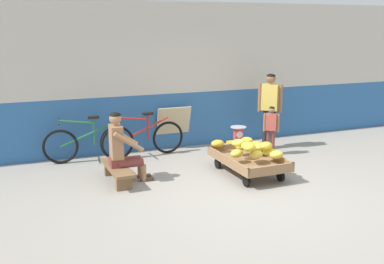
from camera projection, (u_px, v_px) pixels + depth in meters
ground_plane at (253, 197)px, 6.52m from camera, size 80.00×80.00×0.00m
back_wall at (177, 76)px, 9.06m from camera, size 16.00×0.30×2.92m
banana_cart at (248, 161)px, 7.47m from camera, size 0.87×1.46×0.36m
banana_pile at (251, 148)px, 7.44m from camera, size 0.84×1.19×0.26m
low_bench at (117, 170)px, 7.11m from camera, size 0.33×1.11×0.27m
vendor_seated at (122, 148)px, 7.05m from camera, size 0.69×0.49×1.14m
plastic_crate at (238, 149)px, 8.52m from camera, size 0.36×0.28×0.30m
weighing_scale at (238, 134)px, 8.45m from camera, size 0.30×0.30×0.29m
bicycle_near_left at (89, 143)px, 8.18m from camera, size 1.66×0.48×0.86m
bicycle_far_left at (143, 139)px, 8.50m from camera, size 1.66×0.48×0.86m
sign_board at (173, 128)px, 9.08m from camera, size 0.70×0.28×0.87m
customer_adult at (270, 103)px, 8.93m from camera, size 0.38×0.36×1.53m
customer_child at (271, 125)px, 8.52m from camera, size 0.25×0.22×0.96m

